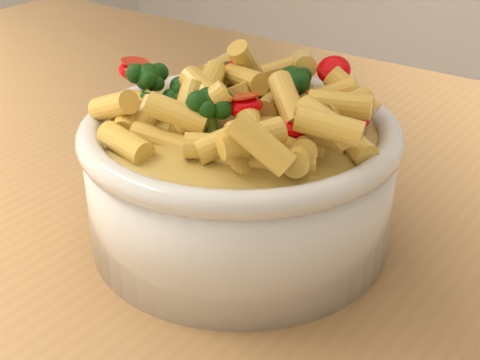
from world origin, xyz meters
The scene contains 3 objects.
table centered at (0.00, 0.00, 0.80)m, with size 1.20×0.80×0.90m.
serving_bowl centered at (0.12, -0.04, 0.95)m, with size 0.22×0.22×0.09m.
pasta_salad centered at (0.12, -0.04, 1.01)m, with size 0.17×0.17×0.04m.
Camera 1 is at (0.36, -0.37, 1.17)m, focal length 50.00 mm.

